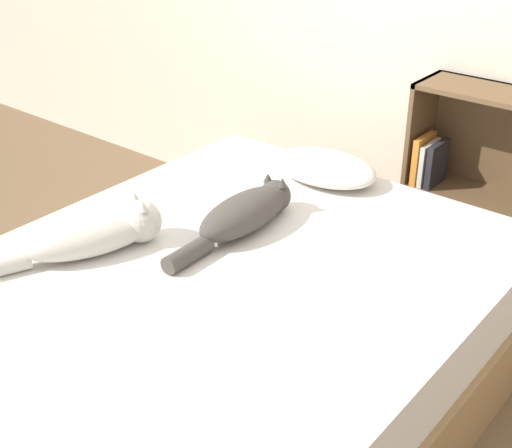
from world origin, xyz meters
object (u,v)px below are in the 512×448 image
object	(u,v)px
bed	(230,335)
cat_light	(97,234)
pillow	(324,167)
cat_dark	(246,213)

from	to	relation	value
bed	cat_light	bearing A→B (deg)	-154.28
cat_light	pillow	bearing A→B (deg)	7.37
pillow	cat_dark	xyz separation A→B (m)	(0.02, -0.52, 0.01)
cat_light	cat_dark	size ratio (longest dim) A/B	0.97
bed	cat_dark	bearing A→B (deg)	117.84
cat_dark	cat_light	bearing A→B (deg)	145.96
pillow	cat_dark	bearing A→B (deg)	-87.93
bed	cat_dark	size ratio (longest dim) A/B	2.99
pillow	cat_light	size ratio (longest dim) A/B	0.74
bed	cat_light	distance (m)	0.57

